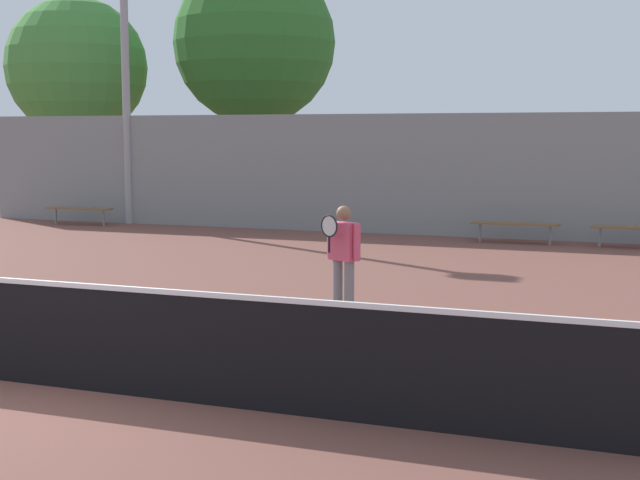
{
  "coord_description": "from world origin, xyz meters",
  "views": [
    {
      "loc": [
        5.56,
        -7.2,
        2.53
      ],
      "look_at": [
        0.8,
        5.6,
        0.88
      ],
      "focal_mm": 50.0,
      "sensor_mm": 36.0,
      "label": 1
    }
  ],
  "objects": [
    {
      "name": "tree_green_tall",
      "position": [
        -12.64,
        18.31,
        4.68
      ],
      "size": [
        4.68,
        4.68,
        7.03
      ],
      "color": "brown",
      "rests_on": "ground_plane"
    },
    {
      "name": "tennis_player",
      "position": [
        1.59,
        4.39,
        0.87
      ],
      "size": [
        0.56,
        0.51,
        1.52
      ],
      "rotation": [
        0.0,
        0.0,
        -0.44
      ],
      "color": "slate",
      "rests_on": "ground_plane"
    },
    {
      "name": "ground_plane",
      "position": [
        0.0,
        0.0,
        0.0
      ],
      "size": [
        100.0,
        100.0,
        0.0
      ],
      "primitive_type": "plane",
      "color": "brown"
    },
    {
      "name": "tennis_net",
      "position": [
        0.0,
        0.0,
        0.54
      ],
      "size": [
        12.01,
        0.09,
        1.07
      ],
      "color": "black",
      "rests_on": "ground_plane"
    },
    {
      "name": "light_pole_near_left",
      "position": [
        -8.11,
        14.19,
        5.34
      ],
      "size": [
        0.9,
        0.6,
        8.54
      ],
      "color": "#939399",
      "rests_on": "ground_plane"
    },
    {
      "name": "tree_green_broad",
      "position": [
        -7.04,
        20.39,
        5.49
      ],
      "size": [
        5.4,
        5.4,
        8.2
      ],
      "color": "brown",
      "rests_on": "ground_plane"
    },
    {
      "name": "bench_adjacent_court",
      "position": [
        5.38,
        13.38,
        0.43
      ],
      "size": [
        2.1,
        0.4,
        0.47
      ],
      "color": "brown",
      "rests_on": "ground_plane"
    },
    {
      "name": "bench_courtside_far",
      "position": [
        2.67,
        13.38,
        0.43
      ],
      "size": [
        1.99,
        0.4,
        0.47
      ],
      "color": "brown",
      "rests_on": "ground_plane"
    },
    {
      "name": "bench_courtside_near",
      "position": [
        -9.19,
        13.38,
        0.43
      ],
      "size": [
        1.95,
        0.4,
        0.47
      ],
      "color": "brown",
      "rests_on": "ground_plane"
    },
    {
      "name": "back_fence",
      "position": [
        0.0,
        14.23,
        1.5
      ],
      "size": [
        25.15,
        0.06,
        2.99
      ],
      "color": "gray",
      "rests_on": "ground_plane"
    }
  ]
}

